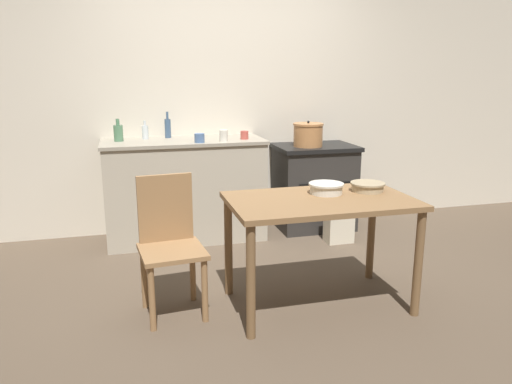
{
  "coord_description": "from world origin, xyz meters",
  "views": [
    {
      "loc": [
        -1.0,
        -3.3,
        1.56
      ],
      "look_at": [
        0.0,
        0.44,
        0.61
      ],
      "focal_mm": 35.0,
      "sensor_mm": 36.0,
      "label": 1
    }
  ],
  "objects_px": {
    "stock_pot": "(308,135)",
    "cup_center": "(244,135)",
    "stove": "(314,186)",
    "chair": "(170,241)",
    "bottle_mid_left": "(145,132)",
    "cup_center_left": "(224,136)",
    "bottle_far_left": "(118,133)",
    "bottle_left": "(168,128)",
    "mixing_bowl_small": "(368,186)",
    "mixing_bowl_large": "(326,188)",
    "cup_center_right": "(199,138)",
    "work_table": "(320,213)",
    "flour_sack": "(339,224)"
  },
  "relations": [
    {
      "from": "stock_pot",
      "to": "cup_center",
      "type": "distance_m",
      "value": 0.65
    },
    {
      "from": "stock_pot",
      "to": "stove",
      "type": "bearing_deg",
      "value": 31.61
    },
    {
      "from": "chair",
      "to": "cup_center",
      "type": "height_order",
      "value": "cup_center"
    },
    {
      "from": "bottle_mid_left",
      "to": "cup_center_left",
      "type": "relative_size",
      "value": 1.64
    },
    {
      "from": "bottle_far_left",
      "to": "bottle_left",
      "type": "distance_m",
      "value": 0.47
    },
    {
      "from": "mixing_bowl_small",
      "to": "cup_center",
      "type": "height_order",
      "value": "cup_center"
    },
    {
      "from": "bottle_far_left",
      "to": "stock_pot",
      "type": "bearing_deg",
      "value": -3.26
    },
    {
      "from": "bottle_left",
      "to": "stock_pot",
      "type": "bearing_deg",
      "value": -9.81
    },
    {
      "from": "mixing_bowl_large",
      "to": "chair",
      "type": "bearing_deg",
      "value": 176.81
    },
    {
      "from": "bottle_left",
      "to": "mixing_bowl_large",
      "type": "bearing_deg",
      "value": -62.04
    },
    {
      "from": "chair",
      "to": "stock_pot",
      "type": "bearing_deg",
      "value": 38.19
    },
    {
      "from": "mixing_bowl_large",
      "to": "cup_center_right",
      "type": "xyz_separation_m",
      "value": [
        -0.66,
        1.3,
        0.19
      ]
    },
    {
      "from": "cup_center",
      "to": "cup_center_right",
      "type": "height_order",
      "value": "cup_center_right"
    },
    {
      "from": "stock_pot",
      "to": "cup_center",
      "type": "bearing_deg",
      "value": -175.1
    },
    {
      "from": "chair",
      "to": "cup_center_right",
      "type": "distance_m",
      "value": 1.39
    },
    {
      "from": "bottle_far_left",
      "to": "cup_center",
      "type": "height_order",
      "value": "bottle_far_left"
    },
    {
      "from": "work_table",
      "to": "mixing_bowl_small",
      "type": "xyz_separation_m",
      "value": [
        0.39,
        0.11,
        0.14
      ]
    },
    {
      "from": "bottle_mid_left",
      "to": "mixing_bowl_small",
      "type": "bearing_deg",
      "value": -49.64
    },
    {
      "from": "mixing_bowl_small",
      "to": "stock_pot",
      "type": "bearing_deg",
      "value": 85.47
    },
    {
      "from": "bottle_left",
      "to": "bottle_mid_left",
      "type": "relative_size",
      "value": 1.43
    },
    {
      "from": "chair",
      "to": "bottle_far_left",
      "type": "relative_size",
      "value": 4.5
    },
    {
      "from": "mixing_bowl_small",
      "to": "bottle_far_left",
      "type": "distance_m",
      "value": 2.29
    },
    {
      "from": "bottle_far_left",
      "to": "cup_center_right",
      "type": "relative_size",
      "value": 2.25
    },
    {
      "from": "flour_sack",
      "to": "mixing_bowl_large",
      "type": "bearing_deg",
      "value": -119.49
    },
    {
      "from": "flour_sack",
      "to": "cup_center_left",
      "type": "height_order",
      "value": "cup_center_left"
    },
    {
      "from": "stove",
      "to": "bottle_far_left",
      "type": "distance_m",
      "value": 1.96
    },
    {
      "from": "stock_pot",
      "to": "bottle_left",
      "type": "xyz_separation_m",
      "value": [
        -1.32,
        0.23,
        0.08
      ]
    },
    {
      "from": "work_table",
      "to": "stock_pot",
      "type": "distance_m",
      "value": 1.69
    },
    {
      "from": "work_table",
      "to": "cup_center_right",
      "type": "height_order",
      "value": "cup_center_right"
    },
    {
      "from": "bottle_left",
      "to": "cup_center",
      "type": "distance_m",
      "value": 0.73
    },
    {
      "from": "work_table",
      "to": "mixing_bowl_small",
      "type": "height_order",
      "value": "mixing_bowl_small"
    },
    {
      "from": "work_table",
      "to": "bottle_mid_left",
      "type": "relative_size",
      "value": 7.07
    },
    {
      "from": "mixing_bowl_large",
      "to": "bottle_mid_left",
      "type": "relative_size",
      "value": 1.4
    },
    {
      "from": "stove",
      "to": "cup_center_right",
      "type": "xyz_separation_m",
      "value": [
        -1.18,
        -0.23,
        0.56
      ]
    },
    {
      "from": "stock_pot",
      "to": "mixing_bowl_large",
      "type": "xyz_separation_m",
      "value": [
        -0.42,
        -1.46,
        -0.17
      ]
    },
    {
      "from": "stove",
      "to": "stock_pot",
      "type": "relative_size",
      "value": 2.88
    },
    {
      "from": "bottle_mid_left",
      "to": "cup_center_left",
      "type": "height_order",
      "value": "bottle_mid_left"
    },
    {
      "from": "work_table",
      "to": "chair",
      "type": "distance_m",
      "value": 1.0
    },
    {
      "from": "mixing_bowl_large",
      "to": "cup_center",
      "type": "xyz_separation_m",
      "value": [
        -0.23,
        1.41,
        0.19
      ]
    },
    {
      "from": "cup_center_left",
      "to": "cup_center",
      "type": "distance_m",
      "value": 0.24
    },
    {
      "from": "mixing_bowl_small",
      "to": "bottle_mid_left",
      "type": "xyz_separation_m",
      "value": [
        -1.41,
        1.66,
        0.22
      ]
    },
    {
      "from": "stock_pot",
      "to": "bottle_left",
      "type": "relative_size",
      "value": 1.2
    },
    {
      "from": "stove",
      "to": "stock_pot",
      "type": "xyz_separation_m",
      "value": [
        -0.1,
        -0.06,
        0.53
      ]
    },
    {
      "from": "mixing_bowl_small",
      "to": "bottle_mid_left",
      "type": "relative_size",
      "value": 1.39
    },
    {
      "from": "flour_sack",
      "to": "stock_pot",
      "type": "height_order",
      "value": "stock_pot"
    },
    {
      "from": "chair",
      "to": "mixing_bowl_small",
      "type": "height_order",
      "value": "chair"
    },
    {
      "from": "flour_sack",
      "to": "cup_center_right",
      "type": "relative_size",
      "value": 3.85
    },
    {
      "from": "bottle_left",
      "to": "cup_center",
      "type": "height_order",
      "value": "bottle_left"
    },
    {
      "from": "stock_pot",
      "to": "bottle_left",
      "type": "bearing_deg",
      "value": 170.19
    },
    {
      "from": "stove",
      "to": "mixing_bowl_large",
      "type": "relative_size",
      "value": 3.53
    }
  ]
}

